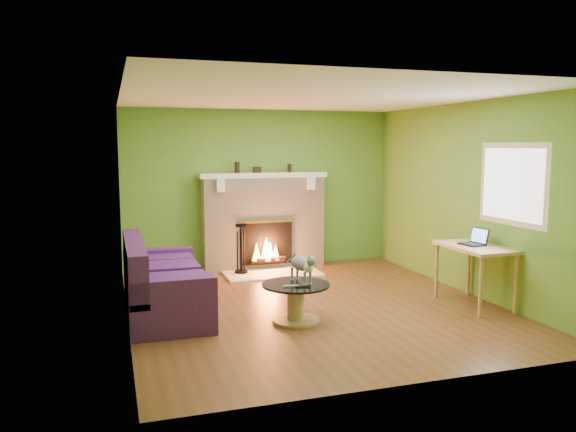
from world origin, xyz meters
name	(u,v)px	position (x,y,z in m)	size (l,w,h in m)	color
floor	(312,305)	(0.00, 0.00, 0.00)	(5.00, 5.00, 0.00)	brown
ceiling	(313,97)	(0.00, 0.00, 2.60)	(5.00, 5.00, 0.00)	white
wall_back	(261,189)	(0.00, 2.50, 1.30)	(5.00, 5.00, 0.00)	#508D2E
wall_front	(417,233)	(0.00, -2.50, 1.30)	(5.00, 5.00, 0.00)	#508D2E
wall_left	(124,210)	(-2.25, 0.00, 1.30)	(5.00, 5.00, 0.00)	#508D2E
wall_right	(467,198)	(2.25, 0.00, 1.30)	(5.00, 5.00, 0.00)	#508D2E
window_frame	(513,184)	(2.24, -0.90, 1.55)	(1.20, 1.20, 0.00)	silver
window_pane	(512,184)	(2.23, -0.90, 1.55)	(1.06, 1.06, 0.00)	white
fireplace	(264,222)	(0.00, 2.32, 0.77)	(2.10, 0.46, 1.58)	beige
hearth	(272,274)	(0.00, 1.80, 0.01)	(1.50, 0.75, 0.03)	beige
mantel	(264,175)	(0.00, 2.30, 1.54)	(2.10, 0.28, 0.08)	white
sofa	(160,285)	(-1.86, 0.23, 0.35)	(0.91, 2.02, 0.90)	#411758
coffee_table	(296,300)	(-0.40, -0.56, 0.25)	(0.78, 0.78, 0.44)	tan
desk	(475,253)	(1.95, -0.63, 0.68)	(0.60, 1.04, 0.77)	tan
cat	(301,267)	(-0.32, -0.51, 0.62)	(0.21, 0.57, 0.36)	slate
remote_silver	(291,286)	(-0.50, -0.68, 0.45)	(0.17, 0.04, 0.02)	gray
remote_black	(303,287)	(-0.38, -0.74, 0.45)	(0.16, 0.04, 0.02)	black
laptop	(472,237)	(1.93, -0.58, 0.88)	(0.25, 0.29, 0.22)	black
fire_tools	(241,248)	(-0.47, 1.95, 0.42)	(0.21, 0.21, 0.78)	black
mantel_vase_left	(237,167)	(-0.43, 2.33, 1.67)	(0.08, 0.08, 0.18)	black
mantel_vase_right	(290,168)	(0.45, 2.33, 1.65)	(0.07, 0.07, 0.14)	black
mantel_box	(257,170)	(-0.10, 2.33, 1.63)	(0.12, 0.08, 0.10)	black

